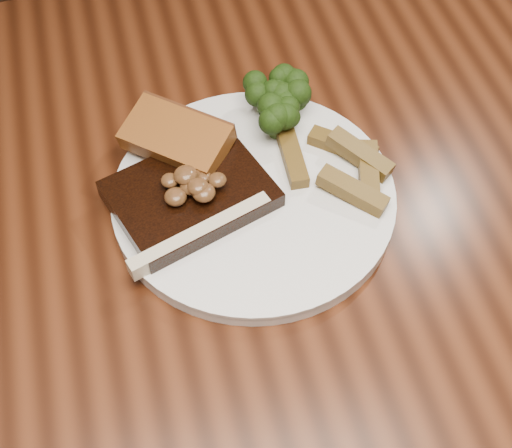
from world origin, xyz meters
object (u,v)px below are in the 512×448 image
(potato_wedges, at_px, (330,174))
(garlic_bread, at_px, (178,150))
(chair_far, at_px, (141,44))
(steak, at_px, (191,195))
(dining_table, at_px, (246,284))
(plate, at_px, (254,198))

(potato_wedges, bearing_deg, garlic_bread, 154.03)
(chair_far, distance_m, potato_wedges, 0.62)
(steak, xyz_separation_m, potato_wedges, (0.14, -0.01, 0.00))
(dining_table, distance_m, plate, 0.11)
(dining_table, height_order, plate, plate)
(plate, xyz_separation_m, steak, (-0.06, 0.01, 0.02))
(steak, distance_m, garlic_bread, 0.06)
(dining_table, distance_m, potato_wedges, 0.16)
(plate, distance_m, potato_wedges, 0.08)
(plate, bearing_deg, steak, 174.45)
(steak, relative_size, garlic_bread, 1.41)
(dining_table, relative_size, chair_far, 1.69)
(dining_table, relative_size, garlic_bread, 15.16)
(chair_far, relative_size, plate, 3.32)
(plate, bearing_deg, dining_table, -115.80)
(dining_table, xyz_separation_m, plate, (0.02, 0.04, 0.10))
(chair_far, bearing_deg, garlic_bread, 86.72)
(plate, height_order, garlic_bread, garlic_bread)
(chair_far, xyz_separation_m, garlic_bread, (-0.00, -0.48, 0.25))
(garlic_bread, bearing_deg, dining_table, -25.57)
(plate, relative_size, potato_wedges, 3.04)
(steak, bearing_deg, chair_far, 71.51)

